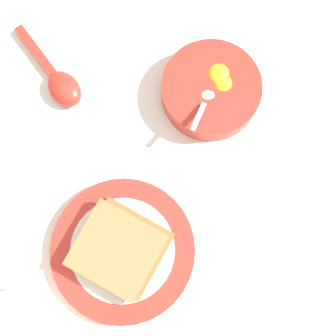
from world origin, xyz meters
The scene contains 6 objects.
ground_plane centered at (0.00, 0.00, 0.00)m, with size 3.00×3.00×0.00m, color silver.
egg_bowl centered at (-0.09, -0.16, 0.02)m, with size 0.15×0.15×0.07m.
toast_plate centered at (0.03, 0.08, 0.01)m, with size 0.20×0.20×0.02m.
toast_sandwich centered at (0.04, 0.08, 0.03)m, with size 0.15×0.14×0.03m.
soup_spoon centered at (0.14, -0.17, 0.01)m, with size 0.12×0.14×0.03m.
drinking_cup centered at (0.16, 0.17, 0.04)m, with size 0.08×0.08×0.07m.
Camera 1 is at (-0.03, 0.09, 0.67)m, focal length 50.00 mm.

